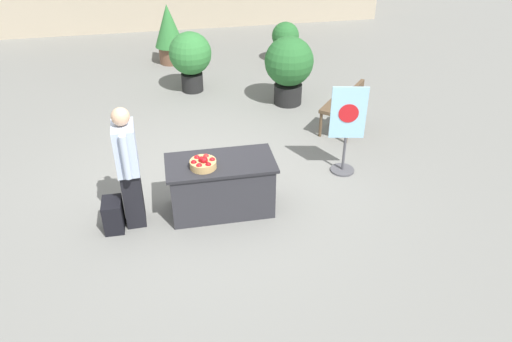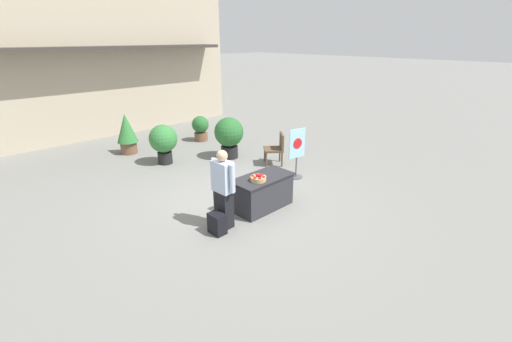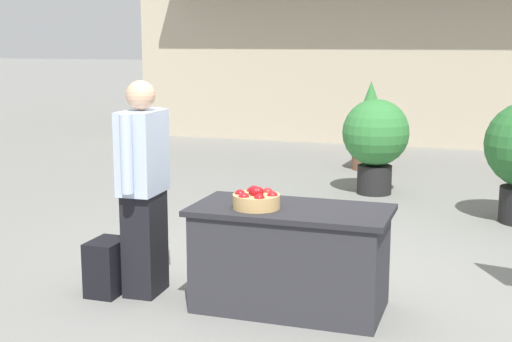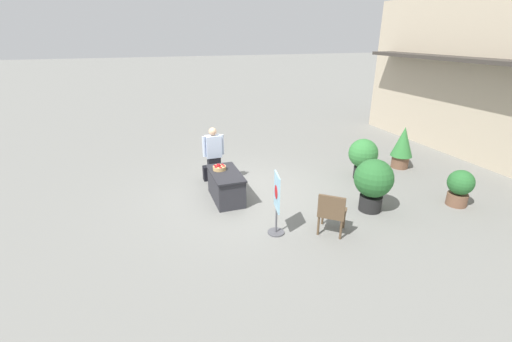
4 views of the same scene
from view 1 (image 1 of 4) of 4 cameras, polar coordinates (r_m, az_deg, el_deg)
The scene contains 11 objects.
ground_plane at distance 7.25m, azimuth -5.89°, elevation -1.97°, with size 120.00×120.00×0.00m, color slate.
display_table at distance 6.61m, azimuth -3.99°, elevation -1.68°, with size 1.41×0.72×0.75m.
apple_basket at distance 6.27m, azimuth -6.07°, elevation 0.89°, with size 0.33×0.33×0.16m.
person_visitor at distance 6.33m, azimuth -14.36°, elevation 0.42°, with size 0.28×0.61×1.63m.
backpack at distance 6.61m, azimuth -15.99°, elevation -4.85°, with size 0.24×0.34×0.42m.
poster_board at distance 7.36m, azimuth 10.33°, elevation 4.81°, with size 0.51×0.36×1.37m.
patio_chair at distance 8.48m, azimuth 10.26°, elevation 7.30°, with size 0.78×0.78×0.95m.
potted_plant_far_right at distance 11.72m, azimuth 3.37°, elevation 14.68°, with size 0.62×0.62×0.92m.
potted_plant_near_left at distance 10.15m, azimuth -7.50°, elevation 12.86°, with size 0.84×0.84×1.20m.
potted_plant_far_left at distance 9.50m, azimuth 3.78°, elevation 11.95°, with size 0.92×0.92×1.30m.
potted_plant_near_right at distance 11.76m, azimuth -9.95°, elevation 15.42°, with size 0.66×0.66×1.33m.
Camera 1 is at (-0.39, -5.98, 4.08)m, focal length 35.00 mm.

